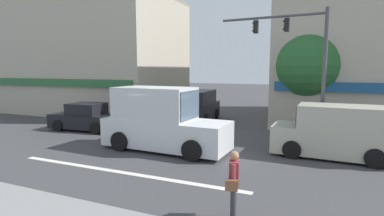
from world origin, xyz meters
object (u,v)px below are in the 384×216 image
object	(u,v)px
van_parked_curbside	(335,133)
box_truck_crossing_rightbound	(162,121)
traffic_light_mast	(302,55)
street_tree	(307,66)
sedan_approaching_near	(86,118)
van_waiting_far	(198,107)
pedestrian_foreground_with_bag	(234,182)
utility_pole_near_left	(92,67)

from	to	relation	value
van_parked_curbside	box_truck_crossing_rightbound	xyz separation A→B (m)	(-6.98, -1.66, 0.25)
traffic_light_mast	street_tree	bearing A→B (deg)	87.88
street_tree	sedan_approaching_near	distance (m)	13.10
van_waiting_far	pedestrian_foreground_with_bag	xyz separation A→B (m)	(5.80, -12.26, -0.05)
street_tree	utility_pole_near_left	bearing A→B (deg)	-174.25
traffic_light_mast	pedestrian_foreground_with_bag	xyz separation A→B (m)	(-0.91, -8.10, -3.22)
utility_pole_near_left	van_waiting_far	distance (m)	8.07
sedan_approaching_near	van_parked_curbside	distance (m)	13.15
street_tree	utility_pole_near_left	distance (m)	14.28
traffic_light_mast	van_parked_curbside	bearing A→B (deg)	-45.93
traffic_light_mast	sedan_approaching_near	distance (m)	12.22
sedan_approaching_near	box_truck_crossing_rightbound	world-z (taller)	box_truck_crossing_rightbound
van_waiting_far	sedan_approaching_near	world-z (taller)	van_waiting_far
pedestrian_foreground_with_bag	sedan_approaching_near	bearing A→B (deg)	147.07
van_parked_curbside	pedestrian_foreground_with_bag	distance (m)	7.00
street_tree	van_parked_curbside	distance (m)	6.03
utility_pole_near_left	sedan_approaching_near	xyz separation A→B (m)	(2.41, -3.40, -3.01)
traffic_light_mast	van_waiting_far	size ratio (longest dim) A/B	1.32
sedan_approaching_near	box_truck_crossing_rightbound	xyz separation A→B (m)	(6.16, -2.05, 0.54)
box_truck_crossing_rightbound	sedan_approaching_near	bearing A→B (deg)	161.63
street_tree	traffic_light_mast	bearing A→B (deg)	-92.12
van_parked_curbside	van_waiting_far	bearing A→B (deg)	145.24
street_tree	traffic_light_mast	world-z (taller)	traffic_light_mast
sedan_approaching_near	pedestrian_foreground_with_bag	size ratio (longest dim) A/B	2.53
sedan_approaching_near	pedestrian_foreground_with_bag	bearing A→B (deg)	-32.93
sedan_approaching_near	street_tree	bearing A→B (deg)	22.26
box_truck_crossing_rightbound	utility_pole_near_left	bearing A→B (deg)	147.58
utility_pole_near_left	sedan_approaching_near	distance (m)	5.14
sedan_approaching_near	traffic_light_mast	bearing A→B (deg)	5.60
van_waiting_far	pedestrian_foreground_with_bag	world-z (taller)	van_waiting_far
street_tree	van_waiting_far	bearing A→B (deg)	176.02
sedan_approaching_near	pedestrian_foreground_with_bag	xyz separation A→B (m)	(10.75, -6.96, 0.24)
van_waiting_far	sedan_approaching_near	bearing A→B (deg)	-132.99
street_tree	pedestrian_foreground_with_bag	world-z (taller)	street_tree
sedan_approaching_near	van_parked_curbside	bearing A→B (deg)	-1.67
street_tree	van_parked_curbside	xyz separation A→B (m)	(1.34, -5.21, -2.71)
traffic_light_mast	pedestrian_foreground_with_bag	distance (m)	8.77
street_tree	van_waiting_far	xyz separation A→B (m)	(-6.85, 0.48, -2.71)
box_truck_crossing_rightbound	pedestrian_foreground_with_bag	size ratio (longest dim) A/B	3.39
van_parked_curbside	traffic_light_mast	bearing A→B (deg)	134.07
street_tree	van_waiting_far	size ratio (longest dim) A/B	1.18
traffic_light_mast	box_truck_crossing_rightbound	bearing A→B (deg)	-149.89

